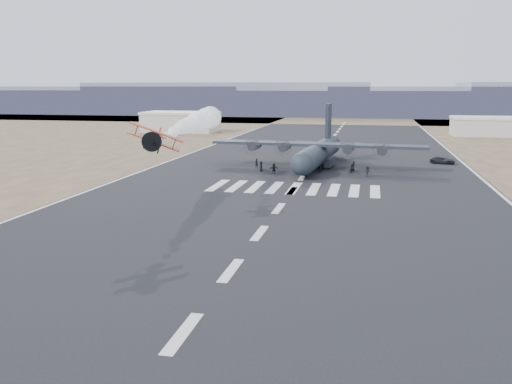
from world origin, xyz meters
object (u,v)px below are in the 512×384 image
(aerobatic_biplane, at_px, (155,138))
(transport_aircraft, at_px, (319,151))
(crew_e, at_px, (261,166))
(crew_f, at_px, (274,169))
(crew_b, at_px, (320,167))
(crew_h, at_px, (352,168))
(hangar_left, at_px, (181,122))
(crew_c, at_px, (367,171))
(support_vehicle, at_px, (443,160))
(crew_g, at_px, (256,163))
(crew_d, at_px, (354,166))
(crew_a, at_px, (353,167))
(hangar_right, at_px, (486,126))

(aerobatic_biplane, xyz_separation_m, transport_aircraft, (13.22, 48.01, -6.70))
(crew_e, xyz_separation_m, crew_f, (2.71, -2.05, -0.02))
(crew_b, xyz_separation_m, crew_h, (5.69, 0.11, -0.08))
(crew_h, bearing_deg, crew_b, 137.02)
(hangar_left, bearing_deg, transport_aircraft, -53.43)
(crew_c, bearing_deg, hangar_left, -48.28)
(hangar_left, xyz_separation_m, crew_b, (54.34, -78.77, -2.46))
(hangar_left, xyz_separation_m, support_vehicle, (77.31, -62.40, -2.73))
(support_vehicle, bearing_deg, crew_g, 129.07)
(crew_c, distance_m, crew_f, 16.19)
(transport_aircraft, height_order, crew_h, transport_aircraft)
(crew_d, bearing_deg, crew_a, 168.55)
(transport_aircraft, distance_m, crew_g, 12.08)
(aerobatic_biplane, bearing_deg, support_vehicle, 50.12)
(crew_f, bearing_deg, crew_d, 7.85)
(hangar_right, height_order, crew_a, hangar_right)
(support_vehicle, xyz_separation_m, crew_c, (-14.58, -19.51, 0.27))
(hangar_left, height_order, crew_b, hangar_left)
(hangar_right, height_order, crew_b, hangar_right)
(crew_d, bearing_deg, crew_g, 81.66)
(crew_b, bearing_deg, hangar_left, -94.08)
(hangar_right, bearing_deg, aerobatic_biplane, -114.81)
(hangar_left, height_order, crew_g, hangar_left)
(crew_h, bearing_deg, aerobatic_biplane, -159.69)
(hangar_right, relative_size, crew_f, 11.41)
(transport_aircraft, xyz_separation_m, crew_c, (9.29, -9.89, -2.05))
(crew_a, bearing_deg, crew_f, -36.66)
(support_vehicle, bearing_deg, crew_d, 146.25)
(hangar_right, relative_size, crew_a, 11.24)
(transport_aircraft, relative_size, crew_c, 21.32)
(crew_d, height_order, crew_h, crew_d)
(crew_h, bearing_deg, crew_g, 126.33)
(hangar_left, height_order, crew_h, hangar_left)
(crew_c, relative_size, crew_f, 1.05)
(support_vehicle, height_order, crew_c, crew_c)
(crew_a, bearing_deg, crew_g, -60.32)
(crew_g, xyz_separation_m, crew_h, (17.94, -3.02, -0.04))
(hangar_right, height_order, crew_c, hangar_right)
(hangar_left, xyz_separation_m, transport_aircraft, (53.43, -72.02, -0.41))
(crew_a, relative_size, crew_h, 1.05)
(transport_aircraft, xyz_separation_m, crew_g, (-11.34, -3.61, -2.09))
(crew_a, height_order, crew_d, crew_a)
(aerobatic_biplane, distance_m, crew_h, 46.72)
(crew_a, relative_size, crew_c, 0.96)
(crew_e, height_order, crew_g, crew_e)
(support_vehicle, distance_m, crew_f, 36.36)
(hangar_right, bearing_deg, crew_d, -115.11)
(crew_a, distance_m, crew_f, 14.44)
(crew_f, distance_m, crew_g, 7.57)
(hangar_left, distance_m, crew_f, 94.11)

